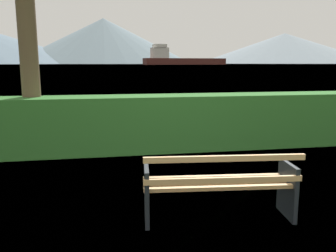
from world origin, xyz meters
TOP-DOWN VIEW (x-y plane):
  - ground_plane at (0.00, 0.00)m, footprint 1400.00×1400.00m
  - water_surface at (0.00, 306.41)m, footprint 620.00×620.00m
  - park_bench at (-0.01, -0.06)m, footprint 1.85×0.74m
  - hedge_row at (0.00, 3.49)m, footprint 8.91×0.86m
  - cargo_ship_large at (61.43, 288.38)m, footprint 73.34×24.31m
  - distant_hills at (-13.24, 563.44)m, footprint 871.40×389.29m

SIDE VIEW (x-z plane):
  - ground_plane at x=0.00m, z-range 0.00..0.00m
  - water_surface at x=0.00m, z-range 0.00..0.00m
  - park_bench at x=-0.01m, z-range 0.00..0.86m
  - hedge_row at x=0.00m, z-range 0.00..1.18m
  - cargo_ship_large at x=61.43m, z-range -3.64..12.88m
  - distant_hills at x=-13.24m, z-range -3.98..64.55m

